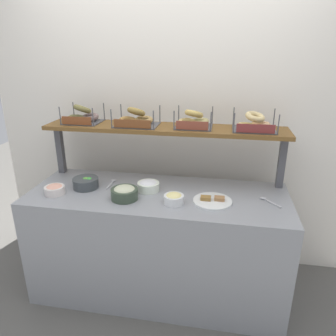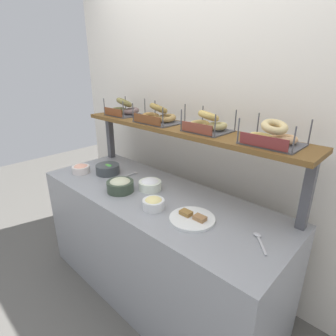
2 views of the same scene
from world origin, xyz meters
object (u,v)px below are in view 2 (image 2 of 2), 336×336
Objects in this scene: bowl_egg_salad at (154,203)px; bagel_basket_poppy at (124,109)px; bagel_basket_plain at (272,136)px; serving_plate_white at (192,218)px; serving_spoon_near_plate at (259,239)px; bowl_lox_spread at (81,169)px; bagel_basket_sesame at (208,124)px; bowl_veggie_mix at (108,169)px; serving_spoon_by_edge at (131,174)px; bagel_basket_everything at (158,116)px; bowl_tuna_salad at (120,185)px; bowl_cream_cheese at (150,184)px.

bagel_basket_poppy is at bearing 151.97° from bowl_egg_salad.
bagel_basket_plain is at bearing -0.87° from bagel_basket_poppy.
serving_plate_white is 1.87× the size of serving_spoon_near_plate.
bowl_lox_spread is at bearing -179.85° from bowl_egg_salad.
bowl_lox_spread is 0.47× the size of bagel_basket_plain.
serving_plate_white is 0.62m from bagel_basket_sesame.
bowl_veggie_mix is 0.23m from bowl_lox_spread.
serving_spoon_by_edge is 0.58× the size of bagel_basket_plain.
serving_spoon_near_plate is 1.12m from bagel_basket_everything.
bowl_tuna_salad is 1.33× the size of serving_spoon_near_plate.
serving_spoon_by_edge is (-1.15, 0.11, 0.00)m from serving_spoon_near_plate.
bowl_egg_salad is at bearing -141.64° from bagel_basket_plain.
bowl_lox_spread is 0.50× the size of bagel_basket_poppy.
bagel_basket_plain is at bearing 24.76° from bowl_tuna_salad.
bowl_egg_salad is at bearing 0.15° from bowl_lox_spread.
bagel_basket_plain reaches higher than bowl_lox_spread.
serving_spoon_near_plate is at bearing -5.36° from serving_spoon_by_edge.
bagel_basket_sesame is (0.77, 0.28, 0.44)m from bowl_veggie_mix.
bowl_cream_cheese is at bearing 51.60° from bowl_tuna_salad.
serving_plate_white is at bearing -13.52° from serving_spoon_by_edge.
bagel_basket_poppy reaches higher than bowl_tuna_salad.
bagel_basket_sesame is (0.30, 0.25, 0.44)m from bowl_cream_cheese.
bowl_veggie_mix is 0.54m from bagel_basket_poppy.
serving_spoon_by_edge is (-0.31, 0.08, -0.03)m from bowl_cream_cheese.
bowl_cream_cheese is 0.49m from serving_plate_white.
serving_spoon_by_edge is at bearing -32.59° from bagel_basket_poppy.
serving_spoon_by_edge is at bearing -139.01° from bagel_basket_everything.
serving_spoon_near_plate is at bearing -11.24° from bagel_basket_poppy.
bagel_basket_poppy reaches higher than serving_spoon_near_plate.
serving_plate_white is 0.92× the size of bagel_basket_poppy.
bowl_veggie_mix is 0.20m from serving_spoon_by_edge.
serving_spoon_near_plate is at bearing -2.04° from bowl_cream_cheese.
bowl_veggie_mix reaches higher than serving_plate_white.
bagel_basket_sesame is at bearing 20.16° from bowl_veggie_mix.
bowl_tuna_salad is (-0.13, -0.16, 0.01)m from bowl_cream_cheese.
bowl_cream_cheese is at bearing -14.20° from serving_spoon_by_edge.
bowl_egg_salad reaches higher than serving_plate_white.
bowl_egg_salad is at bearing -48.13° from bagel_basket_everything.
bagel_basket_plain is at bearing 53.13° from serving_plate_white.
serving_spoon_near_plate is 0.81× the size of serving_spoon_by_edge.
bowl_tuna_salad is at bearing -20.67° from bowl_veggie_mix.
bowl_tuna_salad is 0.65× the size of bagel_basket_poppy.
serving_spoon_near_plate is at bearing 5.55° from bowl_lox_spread.
bagel_basket_sesame reaches higher than serving_plate_white.
bagel_basket_plain is (1.21, 0.27, 0.44)m from bowl_veggie_mix.
bowl_egg_salad is 0.45× the size of bagel_basket_plain.
bowl_veggie_mix is at bearing -159.84° from bagel_basket_sesame.
bagel_basket_sesame is (-0.18, 0.36, 0.47)m from serving_plate_white.
bagel_basket_plain is at bearing 0.51° from bagel_basket_everything.
bagel_basket_plain is at bearing 113.13° from serving_spoon_near_plate.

